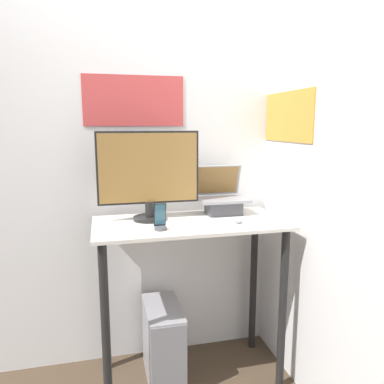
{
  "coord_description": "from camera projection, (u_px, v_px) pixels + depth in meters",
  "views": [
    {
      "loc": [
        -0.5,
        -1.84,
        1.62
      ],
      "look_at": [
        0.01,
        0.28,
        1.22
      ],
      "focal_mm": 35.0,
      "sensor_mm": 36.0,
      "label": 1
    }
  ],
  "objects": [
    {
      "name": "wall_back",
      "position": [
        178.0,
        171.0,
        2.55
      ],
      "size": [
        6.0,
        0.06,
        2.6
      ],
      "color": "silver",
      "rests_on": "ground_plane"
    },
    {
      "name": "wall_side_right",
      "position": [
        316.0,
        182.0,
        2.09
      ],
      "size": [
        0.06,
        6.0,
        2.6
      ],
      "color": "silver",
      "rests_on": "ground_plane"
    },
    {
      "name": "desk",
      "position": [
        190.0,
        258.0,
        2.29
      ],
      "size": [
        1.15,
        0.55,
        1.04
      ],
      "color": "beige",
      "rests_on": "ground_plane"
    },
    {
      "name": "laptop",
      "position": [
        222.0,
        201.0,
        2.44
      ],
      "size": [
        0.31,
        0.28,
        0.31
      ],
      "color": "#4C4C51",
      "rests_on": "desk"
    },
    {
      "name": "monitor",
      "position": [
        149.0,
        176.0,
        2.24
      ],
      "size": [
        0.61,
        0.2,
        0.54
      ],
      "color": "black",
      "rests_on": "desk"
    },
    {
      "name": "keyboard",
      "position": [
        203.0,
        225.0,
        2.14
      ],
      "size": [
        0.32,
        0.13,
        0.02
      ],
      "color": "white",
      "rests_on": "desk"
    },
    {
      "name": "mouse",
      "position": [
        238.0,
        221.0,
        2.21
      ],
      "size": [
        0.04,
        0.06,
        0.03
      ],
      "color": "#99999E",
      "rests_on": "desk"
    },
    {
      "name": "cell_phone",
      "position": [
        160.0,
        222.0,
        2.06
      ],
      "size": [
        0.07,
        0.07,
        0.15
      ],
      "color": "#4C4C51",
      "rests_on": "desk"
    },
    {
      "name": "computer_tower",
      "position": [
        163.0,
        343.0,
        2.38
      ],
      "size": [
        0.22,
        0.44,
        0.49
      ],
      "color": "gray",
      "rests_on": "ground_plane"
    }
  ]
}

